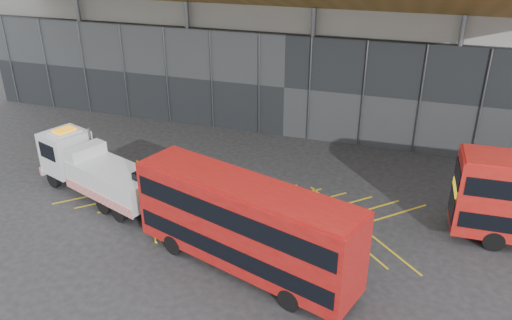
% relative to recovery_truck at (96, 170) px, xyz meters
% --- Properties ---
extents(ground_plane, '(120.00, 120.00, 0.00)m').
position_rel_recovery_truck_xyz_m(ground_plane, '(6.25, 1.70, -1.76)').
color(ground_plane, '#242426').
extents(road_markings, '(21.56, 7.16, 0.01)m').
position_rel_recovery_truck_xyz_m(road_markings, '(8.65, 1.70, -1.76)').
color(road_markings, gold).
rests_on(road_markings, ground_plane).
extents(construction_building, '(55.00, 23.97, 18.00)m').
position_rel_recovery_truck_xyz_m(construction_building, '(8.18, 20.10, 7.21)').
color(construction_building, gray).
rests_on(construction_building, ground_plane).
extents(recovery_truck, '(10.79, 5.60, 3.82)m').
position_rel_recovery_truck_xyz_m(recovery_truck, '(0.00, 0.00, 0.00)').
color(recovery_truck, black).
rests_on(recovery_truck, ground_plane).
extents(bus_towed, '(11.79, 6.02, 4.70)m').
position_rel_recovery_truck_xyz_m(bus_towed, '(11.06, -3.94, 0.85)').
color(bus_towed, '#9E0F0C').
rests_on(bus_towed, ground_plane).
extents(worker, '(0.59, 0.72, 1.69)m').
position_rel_recovery_truck_xyz_m(worker, '(5.92, -3.27, -0.92)').
color(worker, yellow).
rests_on(worker, ground_plane).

